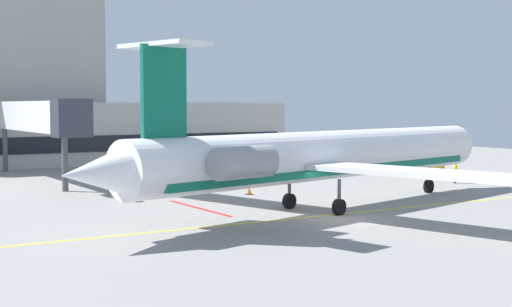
# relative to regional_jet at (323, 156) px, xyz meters

# --- Properties ---
(ground) EXTENTS (120.00, 120.00, 0.11)m
(ground) POSITION_rel_regional_jet_xyz_m (-1.39, -3.16, -3.22)
(ground) COLOR gray
(terminal_building) EXTENTS (55.75, 13.20, 19.95)m
(terminal_building) POSITION_rel_regional_jet_xyz_m (-7.86, 43.99, 4.07)
(terminal_building) COLOR #B7B2A8
(terminal_building) RESTS_ON ground
(jet_bridge_west) EXTENTS (2.40, 22.39, 6.56)m
(jet_bridge_west) POSITION_rel_regional_jet_xyz_m (-9.97, 24.89, 2.01)
(jet_bridge_west) COLOR silver
(jet_bridge_west) RESTS_ON ground
(regional_jet) EXTENTS (34.75, 28.13, 8.98)m
(regional_jet) POSITION_rel_regional_jet_xyz_m (0.00, 0.00, 0.00)
(regional_jet) COLOR white
(regional_jet) RESTS_ON ground
(baggage_tug) EXTENTS (3.66, 2.44, 2.31)m
(baggage_tug) POSITION_rel_regional_jet_xyz_m (19.79, 11.76, -2.14)
(baggage_tug) COLOR #E5B20C
(baggage_tug) RESTS_ON ground
(pushback_tractor) EXTENTS (4.00, 2.19, 2.01)m
(pushback_tractor) POSITION_rel_regional_jet_xyz_m (-2.05, 22.59, -2.25)
(pushback_tractor) COLOR #19389E
(pushback_tractor) RESTS_ON ground
(fuel_tank) EXTENTS (5.89, 2.67, 2.34)m
(fuel_tank) POSITION_rel_regional_jet_xyz_m (4.71, 25.17, -1.85)
(fuel_tank) COLOR white
(fuel_tank) RESTS_ON ground
(marshaller) EXTENTS (0.68, 0.62, 1.84)m
(marshaller) POSITION_rel_regional_jet_xyz_m (17.85, 6.57, -2.24)
(marshaller) COLOR #191E33
(marshaller) RESTS_ON ground
(safety_cone_alpha) EXTENTS (0.47, 0.47, 0.55)m
(safety_cone_alpha) POSITION_rel_regional_jet_xyz_m (0.21, 8.70, -2.92)
(safety_cone_alpha) COLOR orange
(safety_cone_alpha) RESTS_ON ground
(safety_cone_bravo) EXTENTS (0.47, 0.47, 0.55)m
(safety_cone_bravo) POSITION_rel_regional_jet_xyz_m (-7.76, 9.11, -2.92)
(safety_cone_bravo) COLOR orange
(safety_cone_bravo) RESTS_ON ground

